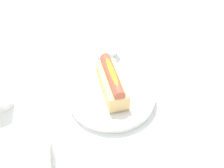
{
  "coord_description": "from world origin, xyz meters",
  "views": [
    {
      "loc": [
        -0.51,
        0.02,
        0.53
      ],
      "look_at": [
        0.01,
        0.01,
        0.06
      ],
      "focal_mm": 46.16,
      "sensor_mm": 36.0,
      "label": 1
    }
  ],
  "objects_px": {
    "serving_bowl": "(112,95)",
    "napkin_box": "(34,138)",
    "water_glass": "(105,43)",
    "hotdog_front": "(112,82)"
  },
  "relations": [
    {
      "from": "serving_bowl",
      "to": "napkin_box",
      "type": "relative_size",
      "value": 1.5
    },
    {
      "from": "water_glass",
      "to": "napkin_box",
      "type": "distance_m",
      "value": 0.41
    },
    {
      "from": "serving_bowl",
      "to": "water_glass",
      "type": "relative_size",
      "value": 2.5
    },
    {
      "from": "napkin_box",
      "to": "water_glass",
      "type": "bearing_deg",
      "value": -28.77
    },
    {
      "from": "hotdog_front",
      "to": "water_glass",
      "type": "height_order",
      "value": "hotdog_front"
    },
    {
      "from": "serving_bowl",
      "to": "hotdog_front",
      "type": "xyz_separation_m",
      "value": [
        0.0,
        0.0,
        0.04
      ]
    },
    {
      "from": "hotdog_front",
      "to": "napkin_box",
      "type": "distance_m",
      "value": 0.24
    },
    {
      "from": "serving_bowl",
      "to": "napkin_box",
      "type": "xyz_separation_m",
      "value": [
        -0.18,
        0.16,
        0.06
      ]
    },
    {
      "from": "serving_bowl",
      "to": "hotdog_front",
      "type": "relative_size",
      "value": 1.43
    },
    {
      "from": "serving_bowl",
      "to": "water_glass",
      "type": "bearing_deg",
      "value": 4.63
    }
  ]
}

